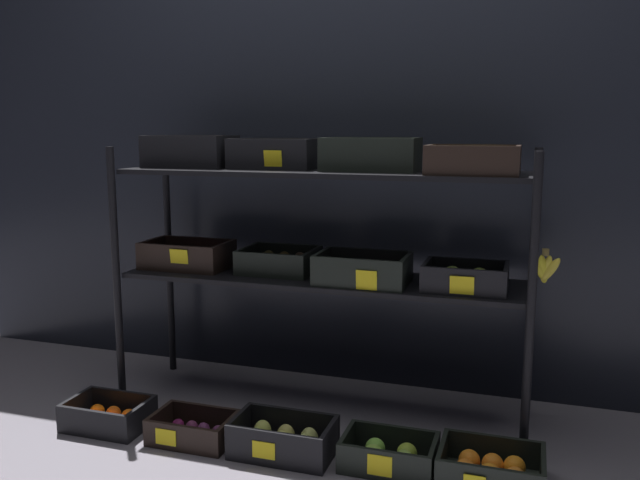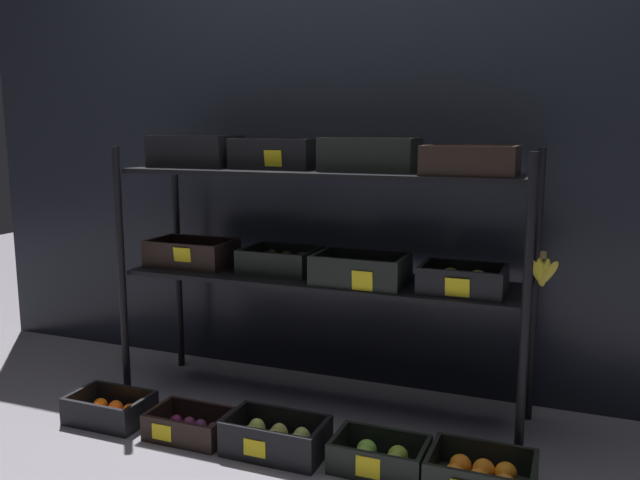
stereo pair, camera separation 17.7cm
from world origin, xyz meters
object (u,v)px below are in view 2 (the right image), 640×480
crate_ground_tangerine (110,411)px  display_rack (315,220)px  crate_ground_pear (276,439)px  crate_ground_apple_green (380,457)px  crate_ground_orange (481,476)px  crate_ground_plum (190,427)px

crate_ground_tangerine → display_rack: bearing=31.1°
crate_ground_tangerine → crate_ground_pear: (0.74, 0.00, 0.01)m
crate_ground_pear → crate_ground_apple_green: (0.39, 0.03, -0.01)m
crate_ground_pear → crate_ground_orange: bearing=2.4°
crate_ground_tangerine → crate_ground_apple_green: (1.13, 0.03, 0.00)m
crate_ground_tangerine → crate_ground_plum: (0.38, 0.00, -0.00)m
crate_ground_plum → crate_ground_tangerine: bearing=-179.9°
crate_ground_apple_green → crate_ground_orange: 0.35m
crate_ground_plum → crate_ground_orange: bearing=1.8°
crate_ground_tangerine → crate_ground_pear: crate_ground_pear is taller
crate_ground_plum → crate_ground_apple_green: (0.75, 0.03, 0.01)m
crate_ground_apple_green → crate_ground_orange: size_ratio=0.95×
crate_ground_plum → crate_ground_apple_green: crate_ground_apple_green is taller
crate_ground_plum → crate_ground_apple_green: bearing=2.5°
crate_ground_tangerine → crate_ground_orange: size_ratio=0.92×
display_rack → crate_ground_plum: size_ratio=5.76×
crate_ground_apple_green → crate_ground_orange: (0.35, 0.00, 0.00)m
crate_ground_orange → crate_ground_tangerine: bearing=-178.6°
crate_ground_pear → crate_ground_orange: crate_ground_pear is taller
display_rack → crate_ground_tangerine: bearing=-148.9°
crate_ground_pear → crate_ground_apple_green: crate_ground_pear is taller
crate_ground_plum → crate_ground_apple_green: 0.75m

